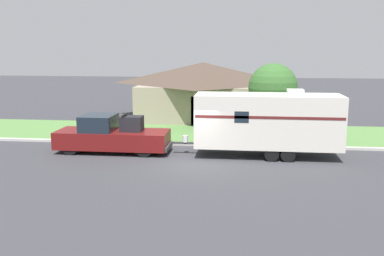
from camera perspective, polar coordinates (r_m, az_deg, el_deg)
ground_plane at (r=20.87m, az=-0.18°, el=-4.68°), size 120.00×120.00×0.00m
curb_strip at (r=24.47m, az=0.87°, el=-2.20°), size 80.00×0.30×0.14m
lawn_strip at (r=28.03m, az=1.63°, el=-0.64°), size 80.00×7.00×0.03m
house_across_street at (r=34.10m, az=1.46°, el=5.22°), size 10.25×8.30×4.37m
pickup_truck at (r=23.26m, az=-10.70°, el=-1.01°), size 6.08×2.09×2.08m
travel_trailer at (r=22.07m, az=10.06°, el=0.96°), size 8.58×2.27×3.48m
mailbox at (r=25.01m, az=3.39°, el=0.15°), size 0.48×0.20×1.24m
tree_in_yard at (r=27.51m, az=10.73°, el=5.27°), size 3.09×3.09×4.57m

